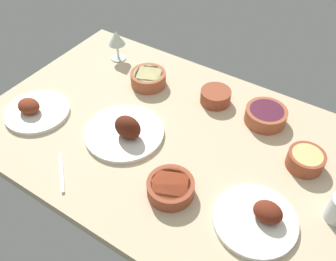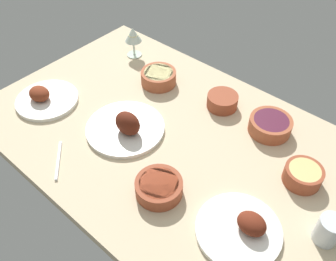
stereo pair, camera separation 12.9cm
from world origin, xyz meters
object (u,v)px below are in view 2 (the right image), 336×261
plate_center_main (126,127)px  water_tumbler (328,230)px  plate_far_side (242,228)px  bowl_pasta (303,175)px  bowl_potatoes (159,77)px  plate_near_viewer (45,98)px  bowl_cream (222,101)px  fork_loose (58,160)px  bowl_onions (270,125)px  bowl_sauce (159,187)px  wine_glass (133,36)px

plate_center_main → water_tumbler: bearing=5.4°
plate_far_side → bowl_pasta: 28.68cm
bowl_potatoes → water_tumbler: water_tumbler is taller
plate_near_viewer → bowl_cream: bearing=38.7°
fork_loose → water_tumbler: bearing=-116.2°
plate_near_viewer → bowl_onions: size_ratio=1.60×
bowl_pasta → plate_near_viewer: bearing=-162.1°
plate_center_main → plate_near_viewer: bearing=-165.5°
bowl_onions → water_tumbler: water_tumbler is taller
plate_far_side → plate_center_main: plate_center_main is taller
plate_near_viewer → fork_loose: plate_near_viewer is taller
bowl_potatoes → fork_loose: (3.29, -54.78, -2.73)cm
plate_near_viewer → bowl_potatoes: size_ratio=1.67×
bowl_onions → plate_far_side: bearing=-70.5°
bowl_onions → bowl_pasta: bearing=-34.6°
bowl_sauce → wine_glass: wine_glass is taller
bowl_potatoes → bowl_onions: size_ratio=0.96×
plate_center_main → plate_far_side: bearing=-7.2°
bowl_potatoes → bowl_pasta: size_ratio=1.21×
bowl_potatoes → plate_center_main: bearing=-70.2°
bowl_potatoes → bowl_onions: bearing=6.1°
plate_center_main → bowl_sauce: (27.21, -12.23, 0.35)cm
bowl_potatoes → plate_near_viewer: bearing=-123.9°
plate_near_viewer → bowl_pasta: (95.76, 30.94, 1.44)cm
bowl_sauce → bowl_potatoes: bearing=132.2°
bowl_onions → wine_glass: 73.41cm
plate_center_main → wine_glass: wine_glass is taller
plate_near_viewer → bowl_pasta: size_ratio=2.02×
plate_far_side → bowl_potatoes: 74.35cm
bowl_potatoes → bowl_sauce: (37.80, -41.67, -0.39)cm
bowl_onions → bowl_cream: 21.07cm
bowl_sauce → water_tumbler: (46.07, 19.12, 1.77)cm
bowl_onions → fork_loose: 76.30cm
water_tumbler → fork_loose: bearing=-158.2°
plate_near_viewer → bowl_sauce: size_ratio=1.65×
bowl_sauce → bowl_pasta: 46.31cm
plate_center_main → fork_loose: bearing=-106.1°
plate_far_side → bowl_sauce: plate_far_side is taller
plate_near_viewer → water_tumbler: water_tumbler is taller
bowl_potatoes → wine_glass: 25.28cm
plate_far_side → fork_loose: plate_far_side is taller
bowl_sauce → bowl_cream: bearing=100.5°
plate_center_main → bowl_cream: bearing=61.9°
plate_center_main → bowl_sauce: 29.83cm
plate_far_side → bowl_sauce: 27.64cm
plate_center_main → water_tumbler: (73.28, 6.89, 2.12)cm
bowl_potatoes → bowl_sauce: 56.26cm
bowl_sauce → fork_loose: size_ratio=0.89×
bowl_potatoes → bowl_pasta: same height
wine_glass → bowl_pasta: bearing=-10.0°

